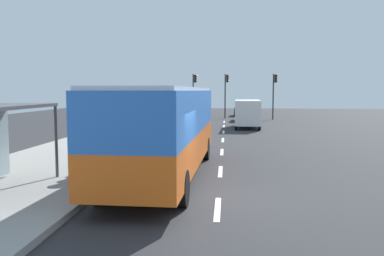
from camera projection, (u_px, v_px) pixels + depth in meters
ground_plane at (219, 140)px, 25.67m from camera, size 56.00×92.00×0.04m
sidewalk_platform at (28, 177)px, 14.29m from camera, size 6.20×30.00×0.18m
lane_stripe_seg_1 at (218, 209)px, 10.77m from camera, size 0.16×2.20×0.01m
lane_stripe_seg_2 at (220, 171)px, 15.73m from camera, size 0.16×2.20×0.01m
lane_stripe_seg_3 at (222, 152)px, 20.69m from camera, size 0.16×2.20×0.01m
lane_stripe_seg_4 at (223, 140)px, 25.65m from camera, size 0.16×2.20×0.01m
lane_stripe_seg_5 at (223, 132)px, 30.61m from camera, size 0.16×2.20×0.01m
lane_stripe_seg_6 at (224, 126)px, 35.57m from camera, size 0.16×2.20×0.01m
lane_stripe_seg_7 at (224, 122)px, 40.53m from camera, size 0.16×2.20×0.01m
bus at (165, 126)px, 14.62m from camera, size 2.85×11.08×3.21m
white_van at (248, 112)px, 33.91m from camera, size 2.19×5.27×2.30m
sedan_near at (242, 109)px, 49.89m from camera, size 1.87×4.42×1.52m
sedan_far at (245, 113)px, 41.62m from camera, size 1.87×4.41×1.52m
recycling_bin_red at (84, 165)px, 13.49m from camera, size 0.52×0.52×0.95m
recycling_bin_green at (91, 161)px, 14.18m from camera, size 0.52×0.52×0.95m
recycling_bin_blue at (97, 158)px, 14.88m from camera, size 0.52×0.52×0.95m
recycling_bin_orange at (103, 155)px, 15.57m from camera, size 0.52×0.52×0.95m
traffic_light_near_side at (274, 89)px, 43.52m from camera, size 0.49×0.28×4.84m
traffic_light_far_side at (194, 89)px, 45.03m from camera, size 0.49×0.28×4.88m
traffic_light_median at (226, 89)px, 45.53m from camera, size 0.49×0.28×4.90m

